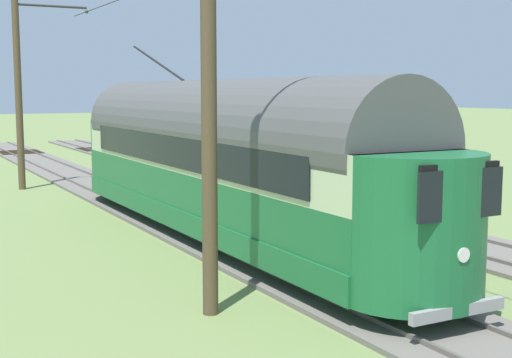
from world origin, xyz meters
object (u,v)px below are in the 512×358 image
object	(u,v)px
catenary_pole_foreground	(20,89)
switch_stand	(240,163)
vintage_streetcar	(218,157)
catenary_pole_mid_near	(213,87)

from	to	relation	value
catenary_pole_foreground	switch_stand	distance (m)	10.03
vintage_streetcar	catenary_pole_foreground	world-z (taller)	catenary_pole_foreground
catenary_pole_foreground	catenary_pole_mid_near	world-z (taller)	same
vintage_streetcar	catenary_pole_foreground	distance (m)	13.17
vintage_streetcar	catenary_pole_mid_near	world-z (taller)	catenary_pole_mid_near
vintage_streetcar	switch_stand	xyz separation A→B (m)	(-6.61, -11.76, -1.56)
vintage_streetcar	switch_stand	size ratio (longest dim) A/B	14.64
catenary_pole_mid_near	switch_stand	distance (m)	20.14
vintage_streetcar	catenary_pole_mid_near	distance (m)	6.62
catenary_pole_foreground	switch_stand	world-z (taller)	catenary_pole_foreground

